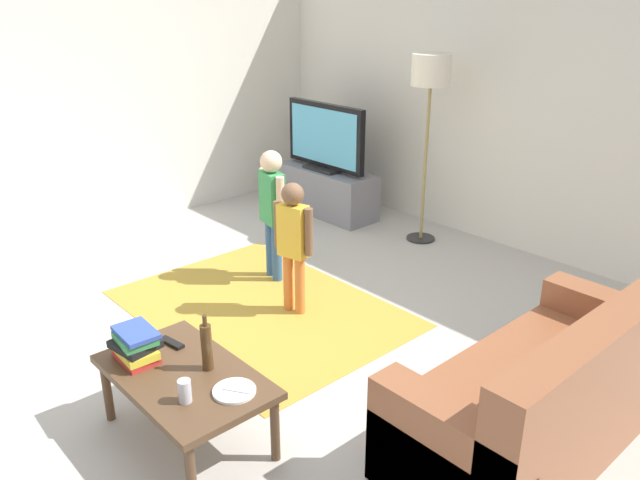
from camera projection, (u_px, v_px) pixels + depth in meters
The scene contains 16 objects.
ground at pixel (256, 349), 4.31m from camera, with size 7.80×7.80×0.00m, color #B2ADA3.
wall_back at pixel (515, 103), 5.67m from camera, with size 6.00×0.12×2.70m, color silver.
wall_left at pixel (59, 99), 5.87m from camera, with size 0.12×6.00×2.70m, color silver.
area_rug at pixel (261, 308), 4.86m from camera, with size 2.20×1.60×0.01m, color #B28C33.
tv_stand at pixel (327, 192), 6.87m from camera, with size 1.20×0.44×0.50m.
tv at pixel (325, 138), 6.63m from camera, with size 1.10×0.28×0.71m.
couch at pixel (551, 400), 3.29m from camera, with size 0.80×1.80×0.86m.
floor_lamp at pixel (431, 81), 5.64m from camera, with size 0.36×0.36×1.78m.
child_near_tv at pixel (272, 204), 5.14m from camera, with size 0.37×0.18×1.12m.
child_center at pixel (293, 236), 4.59m from camera, with size 0.34×0.17×1.03m.
coffee_table at pixel (185, 381), 3.31m from camera, with size 1.00×0.60×0.42m.
book_stack at pixel (136, 345), 3.39m from camera, with size 0.29×0.24×0.18m.
bottle at pixel (207, 346), 3.29m from camera, with size 0.06×0.06×0.32m.
tv_remote at pixel (172, 343), 3.56m from camera, with size 0.17×0.05×0.02m, color black.
soda_can at pixel (185, 391), 3.05m from camera, with size 0.07×0.07×0.12m, color silver.
plate at pixel (234, 391), 3.13m from camera, with size 0.22×0.22×0.02m.
Camera 1 is at (3.06, -2.16, 2.30)m, focal length 35.04 mm.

